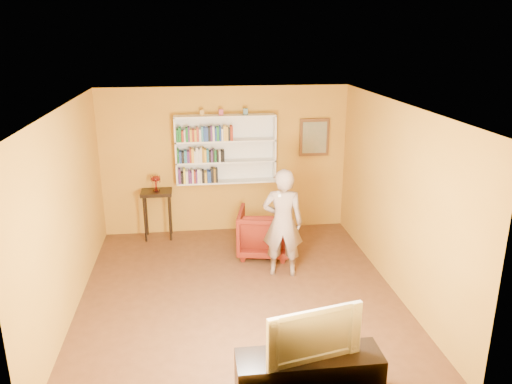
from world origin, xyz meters
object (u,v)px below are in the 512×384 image
console_table (157,199)px  person (283,223)px  bookshelf (225,149)px  armchair (264,232)px  ruby_lustre (156,180)px  tv_cabinet (309,377)px  television (310,330)px

console_table → person: size_ratio=0.53×
bookshelf → console_table: bookshelf is taller
bookshelf → armchair: bearing=-63.4°
ruby_lustre → person: (1.98, -1.71, -0.25)m
console_table → armchair: bearing=-27.4°
ruby_lustre → tv_cabinet: (1.75, -4.50, -0.83)m
person → television: 2.80m
bookshelf → person: bookshelf is taller
tv_cabinet → television: bearing=0.0°
console_table → armchair: size_ratio=1.03×
console_table → tv_cabinet: console_table is taller
console_table → television: television is taller
person → tv_cabinet: bearing=96.5°
armchair → person: person is taller
television → bookshelf: bearing=83.4°
person → television: size_ratio=1.71×
console_table → ruby_lustre: (-0.00, 0.00, 0.36)m
armchair → television: size_ratio=0.88×
armchair → tv_cabinet: 3.56m
bookshelf → person: bearing=-68.9°
bookshelf → armchair: bookshelf is taller
armchair → person: 0.91m
bookshelf → television: size_ratio=1.81×
bookshelf → ruby_lustre: size_ratio=6.43×
ruby_lustre → person: size_ratio=0.16×
tv_cabinet → television: size_ratio=1.49×
bookshelf → console_table: bearing=-172.8°
console_table → television: (1.75, -4.50, 0.07)m
console_table → tv_cabinet: 4.85m
ruby_lustre → tv_cabinet: ruby_lustre is taller
armchair → ruby_lustre: bearing=-15.5°
ruby_lustre → person: person is taller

